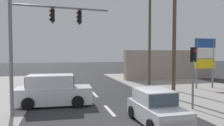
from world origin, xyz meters
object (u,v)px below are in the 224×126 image
utility_pole_background_right (150,30)px  hatchback_kerbside_parked (156,108)px  pedestal_signal_right_kerb (193,67)px  shopping_plaza_sign (205,56)px  suv_crossing_left (53,91)px  traffic_signal_mast (37,36)px  utility_pole_midground_right (174,23)px

utility_pole_background_right → hatchback_kerbside_parked: utility_pole_background_right is taller
pedestal_signal_right_kerb → shopping_plaza_sign: size_ratio=0.77×
suv_crossing_left → hatchback_kerbside_parked: suv_crossing_left is taller
traffic_signal_mast → utility_pole_midground_right: bearing=10.2°
pedestal_signal_right_kerb → hatchback_kerbside_parked: 4.01m
utility_pole_midground_right → shopping_plaza_sign: bearing=34.6°
utility_pole_midground_right → hatchback_kerbside_parked: utility_pole_midground_right is taller
utility_pole_background_right → hatchback_kerbside_parked: 13.30m
pedestal_signal_right_kerb → suv_crossing_left: size_ratio=0.77×
pedestal_signal_right_kerb → utility_pole_background_right: bearing=80.8°
suv_crossing_left → hatchback_kerbside_parked: 6.62m
hatchback_kerbside_parked → utility_pole_background_right: bearing=67.6°
utility_pole_midground_right → pedestal_signal_right_kerb: size_ratio=2.86×
shopping_plaza_sign → suv_crossing_left: bearing=-165.3°
utility_pole_midground_right → utility_pole_background_right: (1.17, 6.82, 0.22)m
utility_pole_background_right → suv_crossing_left: size_ratio=2.31×
shopping_plaza_sign → suv_crossing_left: 14.05m
utility_pole_midground_right → shopping_plaza_sign: 6.80m
shopping_plaza_sign → suv_crossing_left: (-13.44, -3.53, -2.10)m
suv_crossing_left → pedestal_signal_right_kerb: bearing=-20.6°
traffic_signal_mast → hatchback_kerbside_parked: bearing=-29.3°
utility_pole_background_right → pedestal_signal_right_kerb: size_ratio=2.98×
shopping_plaza_sign → hatchback_kerbside_parked: shopping_plaza_sign is taller
utility_pole_background_right → suv_crossing_left: bearing=-144.3°
pedestal_signal_right_kerb → traffic_signal_mast: bearing=171.8°
utility_pole_background_right → hatchback_kerbside_parked: bearing=-112.4°
suv_crossing_left → shopping_plaza_sign: bearing=14.7°
pedestal_signal_right_kerb → hatchback_kerbside_parked: pedestal_signal_right_kerb is taller
utility_pole_background_right → traffic_signal_mast: size_ratio=1.77×
traffic_signal_mast → hatchback_kerbside_parked: traffic_signal_mast is taller
utility_pole_midground_right → traffic_signal_mast: utility_pole_midground_right is taller
traffic_signal_mast → shopping_plaza_sign: size_ratio=1.30×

